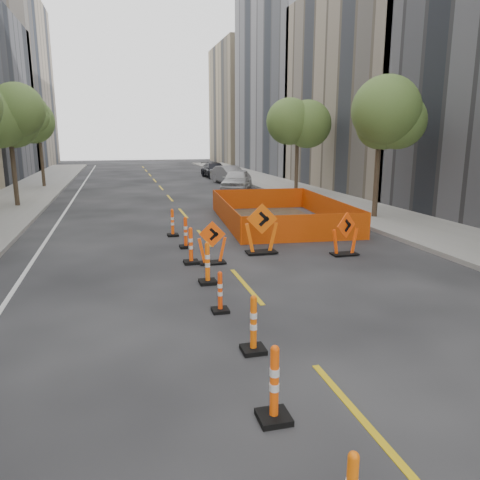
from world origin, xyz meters
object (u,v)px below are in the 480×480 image
object	(u,v)px
parked_car_near	(237,180)
parked_car_mid	(230,175)
chevron_sign_center	(262,229)
channelizer_4	(220,292)
channelizer_3	(253,324)
chevron_sign_left	(212,242)
channelizer_2	(274,383)
chevron_sign_right	(345,234)
parked_car_far	(215,170)
channelizer_5	(207,263)
channelizer_8	(172,223)
channelizer_7	(186,232)
channelizer_6	(191,246)

from	to	relation	value
parked_car_near	parked_car_mid	world-z (taller)	parked_car_near
chevron_sign_center	channelizer_4	bearing A→B (deg)	-103.42
channelizer_3	chevron_sign_left	size ratio (longest dim) A/B	0.81
channelizer_2	chevron_sign_center	xyz separation A→B (m)	(2.58, 8.95, 0.28)
chevron_sign_center	chevron_sign_right	bearing A→B (deg)	-5.66
chevron_sign_left	parked_car_far	world-z (taller)	parked_car_far
channelizer_5	channelizer_8	size ratio (longest dim) A/B	1.06
channelizer_3	channelizer_8	world-z (taller)	channelizer_3
channelizer_8	parked_car_near	bearing A→B (deg)	66.35
channelizer_2	chevron_sign_left	distance (m)	8.15
channelizer_7	chevron_sign_right	distance (m)	5.40
channelizer_8	channelizer_2	bearing A→B (deg)	-90.26
channelizer_6	chevron_sign_left	bearing A→B (deg)	-16.60
channelizer_3	parked_car_far	world-z (taller)	parked_car_far
channelizer_2	channelizer_6	xyz separation A→B (m)	(0.14, 8.30, 0.01)
channelizer_2	parked_car_mid	size ratio (longest dim) A/B	0.26
channelizer_5	channelizer_7	distance (m)	4.15
parked_car_mid	chevron_sign_center	bearing A→B (deg)	-115.16
channelizer_4	chevron_sign_left	world-z (taller)	chevron_sign_left
parked_car_far	parked_car_near	bearing A→B (deg)	-95.91
channelizer_2	parked_car_far	distance (m)	37.93
channelizer_4	parked_car_far	bearing A→B (deg)	78.61
channelizer_5	channelizer_8	bearing A→B (deg)	91.85
channelizer_4	chevron_sign_left	bearing A→B (deg)	81.19
chevron_sign_center	chevron_sign_right	size ratio (longest dim) A/B	1.17
channelizer_3	chevron_sign_right	bearing A→B (deg)	50.99
channelizer_2	channelizer_5	xyz separation A→B (m)	(0.26, 6.22, 0.01)
channelizer_3	channelizer_4	world-z (taller)	channelizer_3
channelizer_4	channelizer_5	distance (m)	2.08
parked_car_near	parked_car_mid	size ratio (longest dim) A/B	1.05
channelizer_5	channelizer_6	world-z (taller)	same
channelizer_5	chevron_sign_right	distance (m)	5.23
channelizer_7	parked_car_mid	bearing A→B (deg)	72.63
parked_car_near	chevron_sign_center	bearing A→B (deg)	-79.45
channelizer_3	chevron_sign_center	world-z (taller)	chevron_sign_center
chevron_sign_left	chevron_sign_right	distance (m)	4.39
channelizer_4	parked_car_far	world-z (taller)	parked_car_far
parked_car_mid	parked_car_far	xyz separation A→B (m)	(-0.03, 5.88, -0.04)
channelizer_8	chevron_sign_right	bearing A→B (deg)	-40.78
chevron_sign_left	channelizer_4	bearing A→B (deg)	-83.48
chevron_sign_center	channelizer_8	bearing A→B (deg)	139.32
channelizer_8	channelizer_6	bearing A→B (deg)	-88.91
channelizer_4	channelizer_7	distance (m)	6.23
channelizer_2	parked_car_mid	xyz separation A→B (m)	(6.86, 31.43, 0.16)
chevron_sign_right	channelizer_6	bearing A→B (deg)	153.34
channelizer_5	chevron_sign_left	size ratio (longest dim) A/B	0.85
channelizer_8	chevron_sign_center	size ratio (longest dim) A/B	0.64
channelizer_3	parked_car_mid	distance (m)	30.07
channelizer_3	channelizer_5	world-z (taller)	channelizer_5
chevron_sign_center	parked_car_near	distance (m)	17.81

